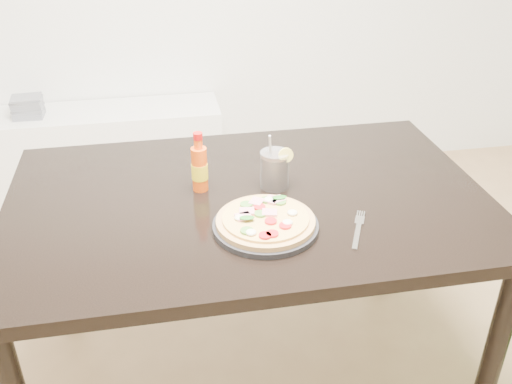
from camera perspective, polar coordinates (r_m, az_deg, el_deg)
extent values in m
cube|color=black|center=(1.68, -0.75, -0.96)|extent=(1.40, 0.90, 0.04)
cylinder|color=black|center=(1.84, 22.54, -15.33)|extent=(0.06, 0.06, 0.71)
cylinder|color=black|center=(2.23, -19.03, -5.72)|extent=(0.06, 0.06, 0.71)
cylinder|color=black|center=(2.36, 13.09, -2.54)|extent=(0.06, 0.06, 0.71)
cylinder|color=black|center=(1.52, 0.96, -3.43)|extent=(0.28, 0.28, 0.02)
cylinder|color=tan|center=(1.51, 0.96, -2.95)|extent=(0.26, 0.26, 0.01)
cylinder|color=#D3C05C|center=(1.50, 0.97, -2.62)|extent=(0.23, 0.23, 0.01)
cube|color=pink|center=(1.57, 2.13, -0.78)|extent=(0.05, 0.05, 0.01)
cube|color=pink|center=(1.52, -0.93, -1.96)|extent=(0.04, 0.04, 0.01)
cube|color=pink|center=(1.57, 1.57, -0.79)|extent=(0.05, 0.05, 0.01)
cube|color=pink|center=(1.51, 1.37, -2.08)|extent=(0.05, 0.04, 0.01)
cube|color=pink|center=(1.50, -1.26, -2.47)|extent=(0.05, 0.04, 0.01)
cube|color=pink|center=(1.56, 0.06, -0.99)|extent=(0.05, 0.05, 0.01)
cylinder|color=red|center=(1.42, 0.92, -4.38)|extent=(0.03, 0.03, 0.01)
cylinder|color=red|center=(1.46, 2.94, -3.38)|extent=(0.03, 0.03, 0.01)
cylinder|color=red|center=(1.43, 1.63, -4.20)|extent=(0.03, 0.03, 0.01)
cylinder|color=red|center=(1.48, 1.48, -2.94)|extent=(0.03, 0.03, 0.01)
cylinder|color=red|center=(1.54, 0.37, -1.54)|extent=(0.03, 0.03, 0.01)
cylinder|color=#46812B|center=(1.56, 2.42, -1.00)|extent=(0.03, 0.03, 0.01)
cylinder|color=#46812B|center=(1.55, -0.98, -1.26)|extent=(0.03, 0.03, 0.01)
cylinder|color=#46812B|center=(1.44, -0.92, -3.90)|extent=(0.03, 0.03, 0.01)
cylinder|color=#46812B|center=(1.57, 1.08, -0.81)|extent=(0.03, 0.03, 0.01)
cylinder|color=#46812B|center=(1.51, 0.46, -2.20)|extent=(0.03, 0.03, 0.01)
ellipsoid|color=silver|center=(1.47, 3.16, -3.06)|extent=(0.03, 0.03, 0.01)
ellipsoid|color=silver|center=(1.43, -0.50, -4.06)|extent=(0.03, 0.03, 0.01)
ellipsoid|color=silver|center=(1.49, -1.66, -2.59)|extent=(0.03, 0.03, 0.01)
ellipsoid|color=silver|center=(1.51, 3.66, -2.07)|extent=(0.03, 0.03, 0.01)
ellipsoid|color=silver|center=(1.57, 1.29, -0.77)|extent=(0.03, 0.03, 0.01)
ellipsoid|color=#1D6919|center=(1.48, -0.91, -2.57)|extent=(0.04, 0.03, 0.00)
ellipsoid|color=#1D6919|center=(1.57, 2.37, -0.52)|extent=(0.04, 0.02, 0.00)
cylinder|color=#EB4E0D|center=(1.68, -5.66, 2.28)|extent=(0.05, 0.05, 0.14)
cylinder|color=yellow|center=(1.68, -5.65, 2.08)|extent=(0.05, 0.05, 0.05)
cylinder|color=#EB4E0D|center=(1.64, -5.80, 4.82)|extent=(0.03, 0.03, 0.03)
cylinder|color=red|center=(1.63, -5.84, 5.59)|extent=(0.03, 0.03, 0.02)
cylinder|color=black|center=(1.70, 1.87, 2.05)|extent=(0.08, 0.08, 0.10)
cylinder|color=silver|center=(1.69, 1.87, 2.26)|extent=(0.09, 0.09, 0.11)
cylinder|color=#F2E059|center=(1.66, 3.00, 3.70)|extent=(0.04, 0.01, 0.04)
cylinder|color=#B2B2B7|center=(1.69, 1.48, 3.38)|extent=(0.03, 0.06, 0.17)
cube|color=silver|center=(1.51, 10.04, -4.39)|extent=(0.06, 0.11, 0.00)
cube|color=silver|center=(1.58, 10.32, -2.80)|extent=(0.04, 0.05, 0.00)
cube|color=silver|center=(1.60, 10.11, -2.15)|extent=(0.02, 0.03, 0.00)
cube|color=silver|center=(1.60, 10.33, -2.17)|extent=(0.02, 0.03, 0.00)
cube|color=silver|center=(1.60, 10.54, -2.20)|extent=(0.02, 0.03, 0.00)
cube|color=silver|center=(1.60, 10.75, -2.23)|extent=(0.02, 0.03, 0.00)
cube|color=white|center=(3.17, -16.39, 3.50)|extent=(1.40, 0.34, 0.50)
cube|color=slate|center=(3.09, -21.71, 7.10)|extent=(0.14, 0.12, 0.01)
cube|color=slate|center=(3.09, -21.74, 7.28)|extent=(0.14, 0.12, 0.01)
cube|color=slate|center=(3.08, -21.78, 7.46)|extent=(0.14, 0.12, 0.01)
cube|color=slate|center=(3.08, -21.81, 7.64)|extent=(0.14, 0.12, 0.01)
cube|color=slate|center=(3.08, -21.85, 7.82)|extent=(0.14, 0.12, 0.01)
cube|color=slate|center=(3.07, -21.89, 8.00)|extent=(0.14, 0.12, 0.01)
cube|color=slate|center=(3.07, -21.92, 8.18)|extent=(0.14, 0.12, 0.01)
cube|color=slate|center=(3.07, -21.96, 8.36)|extent=(0.14, 0.12, 0.01)
cube|color=slate|center=(3.06, -22.00, 8.54)|extent=(0.14, 0.12, 0.01)
cube|color=slate|center=(3.06, -22.04, 8.73)|extent=(0.14, 0.12, 0.01)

